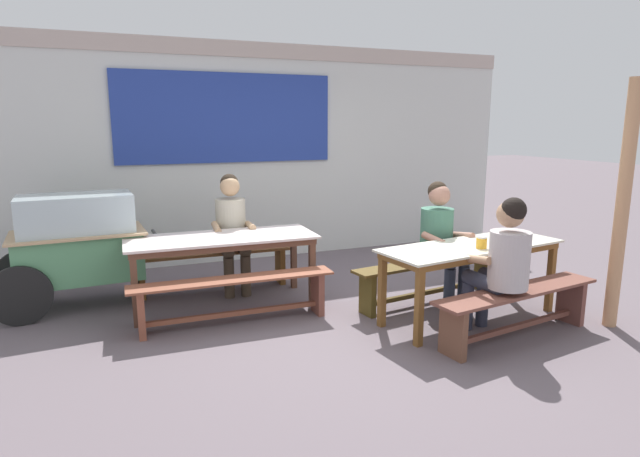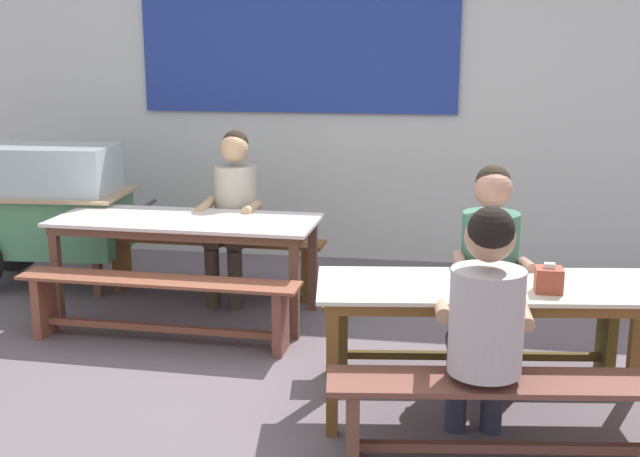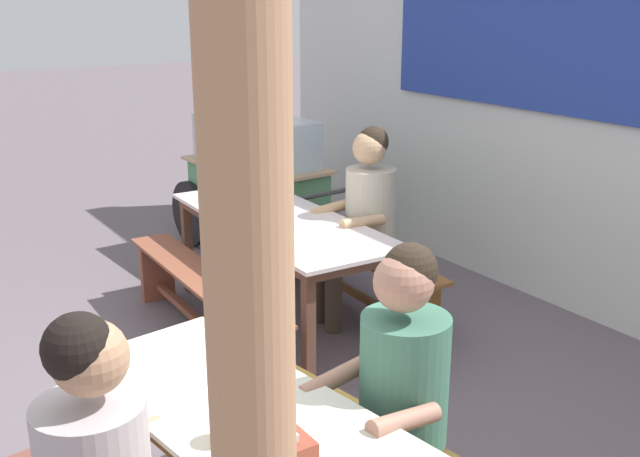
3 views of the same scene
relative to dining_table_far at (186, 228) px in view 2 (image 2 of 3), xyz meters
The scene contains 14 objects.
ground_plane 1.55m from the dining_table_far, 40.32° to the right, with size 40.00×40.00×0.00m, color #655960.
backdrop_wall 2.26m from the dining_table_far, 59.91° to the left, with size 7.29×0.23×2.87m.
dining_table_far is the anchor object (origin of this frame).
dining_table_near 2.44m from the dining_table_far, 31.00° to the right, with size 1.91×0.88×0.73m.
bench_far_back 0.66m from the dining_table_far, 88.40° to the left, with size 1.79×0.33×0.44m.
bench_far_front 0.67m from the dining_table_far, 91.60° to the right, with size 1.89×0.32×0.44m.
bench_near_back 2.16m from the dining_table_far, 19.28° to the right, with size 1.83×0.50×0.44m.
bench_near_front 2.84m from the dining_table_far, 39.83° to the right, with size 1.75×0.54×0.44m.
food_cart 1.46m from the dining_table_far, 157.93° to the left, with size 1.64×0.83×1.15m.
person_near_front 2.68m from the dining_table_far, 41.08° to the right, with size 0.46×0.59×1.25m.
person_center_facing 0.54m from the dining_table_far, 65.98° to the left, with size 0.46×0.56×1.30m.
person_right_near_table 2.22m from the dining_table_far, 19.97° to the right, with size 0.47×0.56×1.26m.
tissue_box 2.70m from the dining_table_far, 29.87° to the right, with size 0.13×0.12×0.15m.
condiment_jar 2.51m from the dining_table_far, 34.20° to the right, with size 0.10×0.10×0.11m.
Camera 2 is at (0.76, -4.37, 1.94)m, focal length 44.68 mm.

